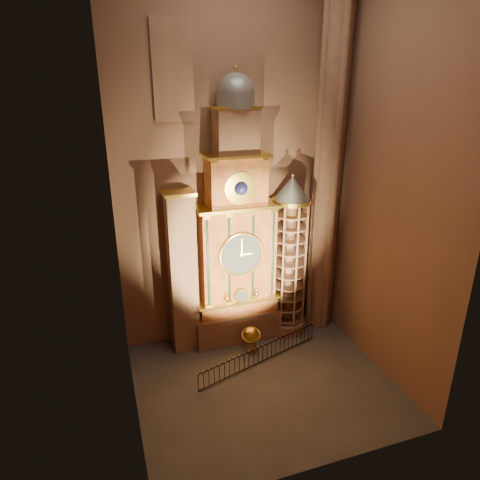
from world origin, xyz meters
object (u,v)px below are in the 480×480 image
object	(u,v)px
stair_turret	(289,258)
celestial_globe	(251,338)
astronomical_clock	(236,243)
portrait_tower	(183,273)
iron_railing	(261,355)

from	to	relation	value
stair_turret	celestial_globe	size ratio (longest dim) A/B	6.30
astronomical_clock	portrait_tower	world-z (taller)	astronomical_clock
celestial_globe	iron_railing	world-z (taller)	celestial_globe
astronomical_clock	iron_railing	world-z (taller)	astronomical_clock
portrait_tower	celestial_globe	distance (m)	5.89
portrait_tower	stair_turret	world-z (taller)	stair_turret
celestial_globe	iron_railing	distance (m)	1.38
astronomical_clock	iron_railing	bearing A→B (deg)	-82.09
stair_turret	celestial_globe	world-z (taller)	stair_turret
portrait_tower	celestial_globe	size ratio (longest dim) A/B	5.95
portrait_tower	stair_turret	size ratio (longest dim) A/B	0.94
iron_railing	portrait_tower	bearing A→B (deg)	139.68
portrait_tower	stair_turret	distance (m)	6.91
astronomical_clock	iron_railing	size ratio (longest dim) A/B	2.01
astronomical_clock	iron_railing	distance (m)	6.89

